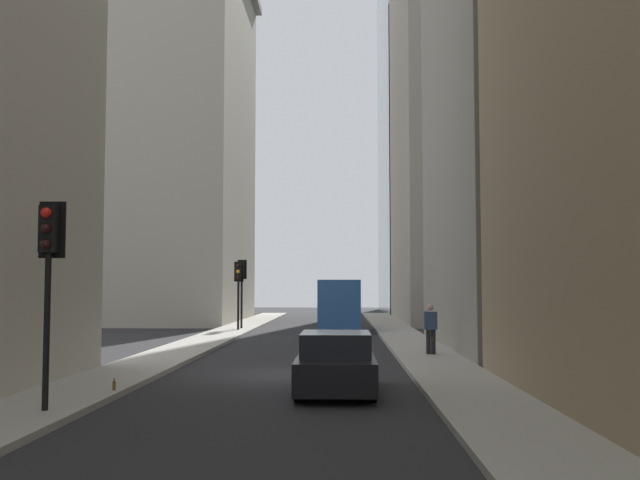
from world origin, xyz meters
TOP-DOWN VIEW (x-y plane):
  - ground_plane at (0.00, 0.00)m, footprint 135.00×135.00m
  - sidewalk_right at (0.00, 4.50)m, footprint 90.00×2.20m
  - sidewalk_left at (0.00, -4.50)m, footprint 90.00×2.20m
  - building_left_far at (31.65, -10.60)m, footprint 18.16×10.00m
  - building_right_far at (30.66, 10.59)m, footprint 15.98×10.50m
  - delivery_truck at (20.19, -1.40)m, footprint 6.46×2.25m
  - sedan_black at (-3.53, -1.40)m, footprint 4.30×1.78m
  - traffic_light_foreground at (-6.91, 4.06)m, footprint 0.43×0.52m
  - traffic_light_midblock at (19.11, 4.13)m, footprint 0.43×0.52m
  - traffic_light_far_junction at (20.65, 4.17)m, footprint 0.43×0.52m
  - pedestrian at (4.83, -4.63)m, footprint 0.26×0.44m
  - discarded_bottle at (-4.21, 3.60)m, footprint 0.07×0.07m

SIDE VIEW (x-z plane):
  - ground_plane at x=0.00m, z-range 0.00..0.00m
  - sidewalk_right at x=0.00m, z-range 0.00..0.14m
  - sidewalk_left at x=0.00m, z-range 0.00..0.14m
  - discarded_bottle at x=-4.21m, z-range 0.11..0.38m
  - sedan_black at x=-3.53m, z-range -0.04..1.37m
  - pedestrian at x=4.83m, z-range 0.22..1.94m
  - delivery_truck at x=20.19m, z-range 0.04..2.88m
  - traffic_light_midblock at x=19.11m, z-range 1.01..4.73m
  - traffic_light_far_junction at x=20.65m, z-range 1.05..4.93m
  - traffic_light_foreground at x=-6.91m, z-range 1.07..5.05m
  - building_left_far at x=31.65m, z-range 0.00..26.71m
  - building_right_far at x=30.66m, z-range 0.01..28.95m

